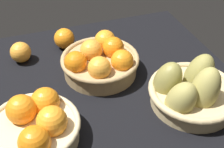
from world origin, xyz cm
name	(u,v)px	position (x,y,z in cm)	size (l,w,h in cm)	color
market_tray	(100,84)	(0.00, 0.00, 1.50)	(84.00, 72.00, 3.00)	black
basket_center	(101,61)	(1.47, 3.78, 7.71)	(24.63, 24.63, 11.03)	tan
basket_near_left	(36,126)	(-21.43, -16.86, 7.56)	(23.03, 23.03, 11.40)	#D3BC8C
basket_near_right_pears	(191,91)	(20.83, -17.92, 7.65)	(25.56, 25.20, 16.04)	tan
loose_orange_front_gap	(21,52)	(-21.78, 18.68, 6.45)	(6.90, 6.90, 6.90)	#F49E33
loose_orange_back_gap	(64,38)	(-6.28, 22.15, 6.63)	(7.27, 7.27, 7.27)	orange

